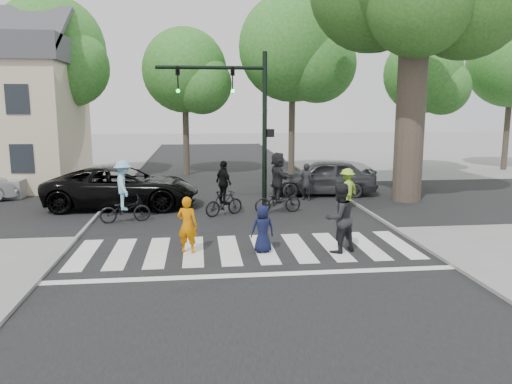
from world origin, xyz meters
TOP-DOWN VIEW (x-y plane):
  - ground at (0.00, 0.00)m, footprint 120.00×120.00m
  - road_stem at (0.00, 5.00)m, footprint 10.00×70.00m
  - road_cross at (0.00, 8.00)m, footprint 70.00×10.00m
  - curb_left at (-5.05, 5.00)m, footprint 0.10×70.00m
  - curb_right at (5.05, 5.00)m, footprint 0.10×70.00m
  - crosswalk at (0.00, 0.66)m, footprint 10.00×3.85m
  - traffic_signal at (0.35, 6.20)m, footprint 4.45×0.29m
  - bg_tree_1 at (-8.70, 15.48)m, footprint 6.09×5.80m
  - bg_tree_2 at (-1.76, 16.62)m, footprint 5.04×4.80m
  - bg_tree_3 at (4.31, 15.27)m, footprint 6.30×6.00m
  - bg_tree_4 at (12.23, 16.12)m, footprint 4.83×4.60m
  - pedestrian_woman at (-1.65, 0.87)m, footprint 0.68×0.56m
  - pedestrian_child at (0.42, 0.67)m, footprint 0.71×0.52m
  - pedestrian_adult at (2.52, 0.46)m, footprint 1.16×1.05m
  - cyclist_left at (-3.89, 4.80)m, footprint 1.81×1.23m
  - cyclist_mid at (-0.41, 5.46)m, footprint 1.59×1.13m
  - cyclist_right at (1.64, 5.69)m, footprint 1.91×1.77m
  - car_suv at (-4.33, 7.43)m, footprint 6.09×3.05m
  - car_grey at (4.30, 9.34)m, footprint 4.95×2.45m
  - bystander_hivis at (4.46, 6.12)m, footprint 1.20×1.04m
  - bystander_dark at (3.26, 8.11)m, footprint 0.70×0.64m

SIDE VIEW (x-z plane):
  - ground at x=0.00m, z-range 0.00..0.00m
  - road_stem at x=0.00m, z-range 0.00..0.01m
  - road_cross at x=0.00m, z-range 0.00..0.01m
  - crosswalk at x=0.00m, z-range 0.00..0.01m
  - curb_left at x=-5.05m, z-range 0.00..0.10m
  - curb_right at x=5.05m, z-range 0.00..0.10m
  - pedestrian_child at x=0.42m, z-range 0.00..1.33m
  - pedestrian_woman at x=-1.65m, z-range 0.00..1.59m
  - bystander_dark at x=3.26m, z-range 0.00..1.61m
  - bystander_hivis at x=4.46m, z-range 0.00..1.61m
  - car_grey at x=4.30m, z-range 0.00..1.62m
  - car_suv at x=-4.33m, z-range 0.00..1.66m
  - cyclist_mid at x=-0.41m, z-range -0.18..1.87m
  - cyclist_left at x=-3.89m, z-range -0.14..2.04m
  - pedestrian_adult at x=2.52m, z-range 0.00..1.94m
  - cyclist_right at x=1.64m, z-range -0.12..2.19m
  - traffic_signal at x=0.35m, z-range 0.90..6.90m
  - bg_tree_4 at x=12.23m, z-range 1.56..9.71m
  - bg_tree_2 at x=-1.76m, z-range 1.58..9.98m
  - bg_tree_1 at x=-8.70m, z-range 1.75..11.55m
  - bg_tree_3 at x=4.31m, z-range 1.84..12.04m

